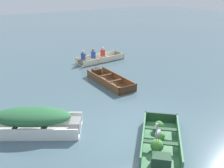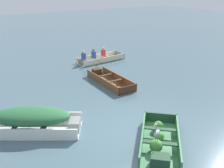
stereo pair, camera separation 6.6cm
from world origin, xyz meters
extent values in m
plane|color=#47606B|center=(0.00, 0.00, 0.00)|extent=(80.00, 80.00, 0.00)
cube|color=#387047|center=(0.13, -0.89, 0.02)|extent=(2.69, 2.71, 0.04)
cube|color=#387047|center=(0.53, -1.28, 0.20)|extent=(1.88, 1.93, 0.41)
cube|color=#387047|center=(-0.28, -0.50, 0.20)|extent=(1.88, 1.93, 0.41)
cube|color=#1E3D27|center=(1.03, 0.04, 0.20)|extent=(0.87, 0.85, 0.41)
cube|color=#1E3D27|center=(-0.67, -1.71, 0.23)|extent=(0.63, 0.63, 0.37)
cube|color=#1E3D27|center=(-0.15, -1.17, 0.31)|extent=(0.88, 0.86, 0.04)
cube|color=#1E3D27|center=(0.40, -0.60, 0.31)|extent=(0.88, 0.86, 0.04)
sphere|color=#428438|center=(-0.28, -1.13, 0.24)|extent=(0.40, 0.40, 0.40)
sphere|color=#428438|center=(0.20, -0.77, 0.20)|extent=(0.31, 0.31, 0.31)
sphere|color=#387533|center=(0.59, -0.32, 0.22)|extent=(0.35, 0.35, 0.35)
cube|color=white|center=(-3.00, 2.14, 0.02)|extent=(3.41, 2.84, 0.04)
cube|color=white|center=(-2.68, 2.63, 0.21)|extent=(2.76, 1.87, 0.42)
cube|color=white|center=(-3.32, 1.66, 0.21)|extent=(2.76, 1.87, 0.42)
cube|color=gray|center=(-1.78, 1.33, 0.23)|extent=(0.60, 0.65, 0.38)
cube|color=gray|center=(-2.59, 1.87, 0.31)|extent=(0.75, 1.01, 0.04)
cube|color=gray|center=(-3.41, 2.42, 0.31)|extent=(0.75, 1.01, 0.04)
ellipsoid|color=#286038|center=(-3.00, 2.14, 0.57)|extent=(2.88, 2.46, 0.52)
cube|color=brown|center=(1.72, 4.41, 0.02)|extent=(1.11, 3.20, 0.04)
cube|color=brown|center=(1.23, 4.43, 0.19)|extent=(0.13, 3.18, 0.38)
cube|color=brown|center=(2.21, 4.40, 0.19)|extent=(0.13, 3.18, 0.38)
cube|color=#3F2716|center=(1.68, 2.85, 0.19)|extent=(1.03, 0.08, 0.38)
cube|color=#3F2716|center=(1.76, 5.82, 0.21)|extent=(0.47, 0.37, 0.34)
cube|color=#3F2716|center=(1.73, 4.89, 0.29)|extent=(0.93, 0.18, 0.04)
cube|color=#3F2716|center=(1.71, 3.94, 0.29)|extent=(0.93, 0.18, 0.04)
cube|color=beige|center=(3.41, 8.09, 0.02)|extent=(3.27, 1.20, 0.04)
cube|color=beige|center=(3.44, 7.60, 0.18)|extent=(3.22, 0.22, 0.37)
cube|color=beige|center=(3.39, 8.58, 0.18)|extent=(3.22, 0.22, 0.37)
cube|color=gray|center=(4.99, 8.17, 0.18)|extent=(0.10, 1.03, 0.37)
cube|color=gray|center=(1.99, 8.01, 0.20)|extent=(0.38, 0.48, 0.33)
cube|color=gray|center=(2.93, 8.06, 0.28)|extent=(0.21, 0.94, 0.04)
cube|color=gray|center=(3.89, 8.11, 0.28)|extent=(0.21, 0.94, 0.04)
cube|color=red|center=(3.60, 8.10, 0.52)|extent=(0.19, 0.29, 0.44)
sphere|color=beige|center=(3.60, 8.10, 0.84)|extent=(0.18, 0.18, 0.18)
cube|color=#2D4CA5|center=(2.85, 8.06, 0.52)|extent=(0.19, 0.29, 0.44)
sphere|color=#9E7051|center=(2.85, 8.06, 0.84)|extent=(0.18, 0.18, 0.18)
cube|color=#2D4CA5|center=(2.10, 8.02, 0.52)|extent=(0.19, 0.29, 0.44)
sphere|color=beige|center=(2.10, 8.02, 0.84)|extent=(0.18, 0.18, 0.18)
cylinder|color=tan|center=(2.89, 7.24, 0.42)|extent=(0.08, 0.64, 0.55)
cylinder|color=tan|center=(2.81, 8.87, 0.42)|extent=(0.08, 0.64, 0.55)
cylinder|color=olive|center=(-0.50, -1.38, 0.61)|extent=(0.02, 0.02, 0.35)
cylinder|color=olive|center=(-0.53, -1.33, 0.61)|extent=(0.02, 0.02, 0.35)
ellipsoid|color=#93999E|center=(-0.51, -1.35, 0.88)|extent=(0.35, 0.26, 0.18)
cylinder|color=#93999E|center=(-0.62, -1.41, 1.10)|extent=(0.12, 0.09, 0.28)
ellipsoid|color=#93999E|center=(-0.66, -1.42, 1.25)|extent=(0.13, 0.10, 0.06)
cone|color=gold|center=(-0.73, -1.46, 1.25)|extent=(0.10, 0.06, 0.02)
camera|label=1|loc=(-4.92, -5.56, 4.74)|focal=40.00mm
camera|label=2|loc=(-4.86, -5.60, 4.74)|focal=40.00mm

